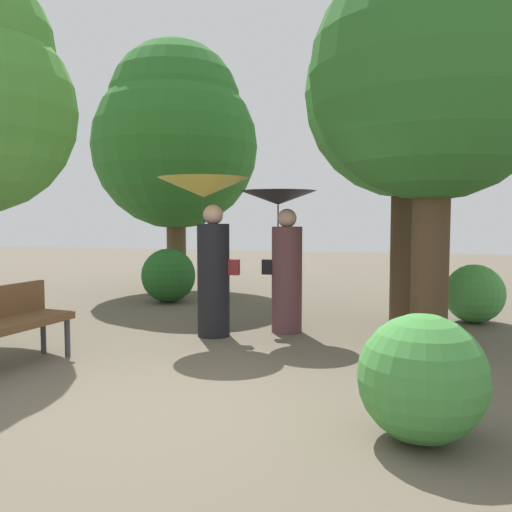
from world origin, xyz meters
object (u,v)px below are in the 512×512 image
park_bench (0,320)px  tree_mid_right (409,74)px  person_right (283,242)px  person_left (208,227)px  tree_near_left (175,134)px  tree_near_right (435,51)px

park_bench → tree_mid_right: tree_mid_right is taller
park_bench → person_right: bearing=-37.0°
person_left → park_bench: person_left is taller
person_right → tree_near_left: tree_near_left is taller
tree_near_left → park_bench: bearing=-84.0°
tree_mid_right → person_right: bearing=-144.1°
person_left → person_right: person_left is taller
person_left → person_right: bearing=-67.6°
person_right → tree_near_right: bearing=-114.2°
tree_mid_right → person_left: bearing=-146.9°
tree_near_left → tree_near_right: (4.82, -3.95, 0.11)m
park_bench → tree_near_left: 6.47m
person_right → tree_near_right: (1.84, -0.63, 2.15)m
tree_near_right → tree_mid_right: tree_mid_right is taller
tree_near_left → tree_mid_right: 5.08m
person_left → tree_mid_right: (2.48, 1.62, 2.18)m
person_left → tree_near_left: 4.71m
park_bench → tree_mid_right: size_ratio=0.29×
park_bench → person_left: bearing=-29.6°
tree_near_left → tree_near_right: tree_near_left is taller
person_left → tree_near_right: bearing=-98.7°
person_left → park_bench: bearing=138.6°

